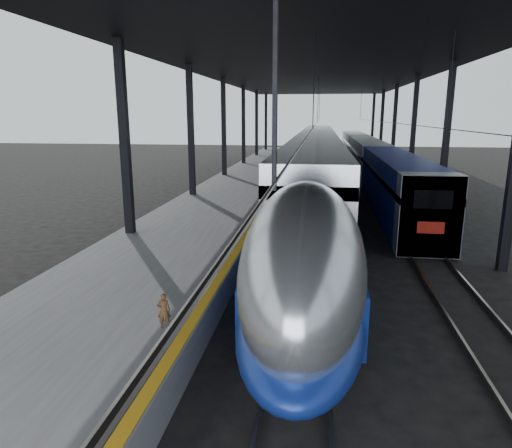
# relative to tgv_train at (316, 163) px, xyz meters

# --- Properties ---
(ground) EXTENTS (160.00, 160.00, 0.00)m
(ground) POSITION_rel_tgv_train_xyz_m (-2.00, -25.07, -2.12)
(ground) COLOR black
(ground) RESTS_ON ground
(platform) EXTENTS (6.00, 80.00, 1.00)m
(platform) POSITION_rel_tgv_train_xyz_m (-5.50, -5.07, -1.62)
(platform) COLOR #4C4C4F
(platform) RESTS_ON ground
(yellow_strip) EXTENTS (0.30, 80.00, 0.01)m
(yellow_strip) POSITION_rel_tgv_train_xyz_m (-2.70, -5.07, -1.12)
(yellow_strip) COLOR orange
(yellow_strip) RESTS_ON platform
(rails) EXTENTS (6.52, 80.00, 0.16)m
(rails) POSITION_rel_tgv_train_xyz_m (2.50, -5.07, -2.04)
(rails) COLOR slate
(rails) RESTS_ON ground
(canopy) EXTENTS (18.00, 75.00, 9.47)m
(canopy) POSITION_rel_tgv_train_xyz_m (-0.10, -5.07, 6.99)
(canopy) COLOR black
(canopy) RESTS_ON ground
(tgv_train) EXTENTS (3.17, 65.20, 4.54)m
(tgv_train) POSITION_rel_tgv_train_xyz_m (0.00, 0.00, 0.00)
(tgv_train) COLOR #B8BBC0
(tgv_train) RESTS_ON ground
(second_train) EXTENTS (2.62, 56.05, 3.60)m
(second_train) POSITION_rel_tgv_train_xyz_m (5.00, 8.18, -0.30)
(second_train) COLOR navy
(second_train) RESTS_ON ground
(child) EXTENTS (0.36, 0.28, 0.88)m
(child) POSITION_rel_tgv_train_xyz_m (-3.27, -28.72, -0.68)
(child) COLOR #55351C
(child) RESTS_ON platform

